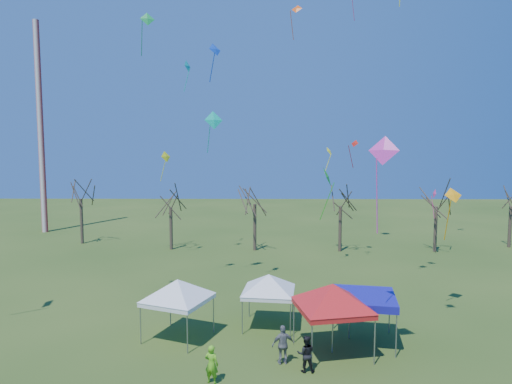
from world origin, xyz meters
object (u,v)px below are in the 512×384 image
tree_5 (512,192)px  tree_1 (170,192)px  tree_3 (341,190)px  tent_white_mid (269,278)px  person_green (212,364)px  radio_mast (41,128)px  tent_white_west (178,283)px  person_grey (283,345)px  tree_0 (80,183)px  tent_red (333,289)px  person_dark (306,354)px  tree_2 (255,187)px  tree_4 (437,190)px  tent_blue (363,299)px

tree_5 → tree_1: bearing=-177.6°
tree_3 → tent_white_mid: size_ratio=2.00×
tree_3 → tree_5: 17.81m
person_green → radio_mast: bearing=-36.5°
tent_white_west → person_grey: size_ratio=2.11×
tree_0 → tent_red: tree_0 is taller
radio_mast → tree_3: size_ratio=3.16×
radio_mast → person_dark: radio_mast is taller
radio_mast → tree_5: bearing=-8.7°
person_dark → person_grey: size_ratio=0.90×
tent_red → radio_mast: bearing=132.6°
tree_2 → tent_white_west: size_ratio=2.08×
tent_white_mid → person_dark: 5.88m
tree_3 → person_grey: bearing=-105.8°
tent_white_west → person_grey: (5.49, -2.84, -2.08)m
tree_1 → tent_red: (12.57, -23.10, -2.48)m
tent_white_west → person_dark: 7.73m
tree_0 → tree_3: (26.88, -3.34, -0.41)m
radio_mast → tent_white_west: size_ratio=6.34×
tree_2 → tent_white_west: bearing=-100.2°
person_dark → tree_3: bearing=-99.8°
tree_4 → person_dark: (-15.02, -24.33, -5.22)m
tree_3 → person_dark: size_ratio=4.70×
tree_5 → tent_white_west: (-29.88, -22.80, -2.72)m
tree_4 → tent_blue: tree_4 is taller
tent_red → tree_0: bearing=131.2°
tree_3 → tent_red: size_ratio=1.74×
tree_3 → tent_white_west: (-12.19, -20.78, -3.06)m
tree_5 → tent_blue: (-20.12, -23.20, -3.37)m
tree_1 → person_dark: (11.10, -24.97, -4.95)m
tree_0 → tree_2: (18.48, -3.01, -0.20)m
tree_5 → tent_white_west: tree_5 is taller
radio_mast → tree_4: bearing=-13.0°
radio_mast → tree_4: 44.96m
tree_4 → tent_white_west: size_ratio=2.00×
radio_mast → person_green: (24.14, -35.40, -11.65)m
tent_red → person_grey: 3.61m
tree_2 → tree_4: 17.73m
person_grey → tree_2: bearing=-99.5°
tent_blue → person_dark: size_ratio=2.24×
tent_blue → tree_3: bearing=83.4°
person_dark → person_grey: (-1.00, 0.75, 0.09)m
tent_white_mid → person_dark: (1.62, -5.29, -1.99)m
radio_mast → tent_red: size_ratio=5.48×
tent_white_mid → tent_white_west: bearing=-160.7°
tent_white_mid → tent_blue: 5.34m
person_dark → tree_0: bearing=-49.2°
tent_white_mid → person_green: (-2.57, -6.36, -1.98)m
tree_3 → tree_4: 9.32m
tree_4 → person_dark: bearing=-121.7°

